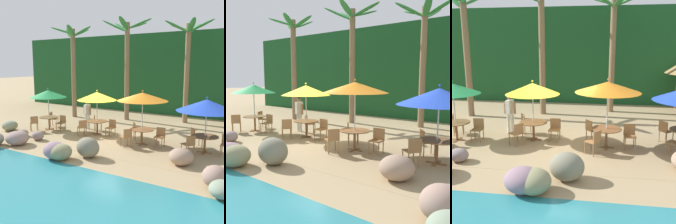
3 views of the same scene
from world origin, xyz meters
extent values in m
plane|color=tan|center=(0.00, 0.00, 0.00)|extent=(120.00, 120.00, 0.00)
cube|color=tan|center=(0.00, 0.00, 0.00)|extent=(18.00, 5.20, 0.01)
cube|color=#194C23|center=(0.00, 9.00, 3.00)|extent=(28.00, 2.40, 6.00)
ellipsoid|color=gray|center=(-5.83, -1.62, 0.28)|extent=(0.88, 0.87, 0.57)
ellipsoid|color=gray|center=(5.98, -3.75, 0.24)|extent=(0.76, 0.90, 0.48)
ellipsoid|color=gray|center=(-3.18, -3.29, 0.32)|extent=(1.08, 1.07, 0.64)
ellipsoid|color=gray|center=(-2.97, -2.22, 0.22)|extent=(0.64, 0.54, 0.45)
ellipsoid|color=gray|center=(0.69, -2.98, 0.41)|extent=(0.99, 0.80, 0.82)
ellipsoid|color=gray|center=(5.64, -3.13, 0.33)|extent=(0.78, 0.91, 0.66)
ellipsoid|color=gray|center=(-4.17, -2.15, 0.19)|extent=(0.65, 0.57, 0.38)
ellipsoid|color=#9A7D66|center=(4.16, -1.84, 0.32)|extent=(0.90, 0.94, 0.64)
ellipsoid|color=gray|center=(-0.04, -3.79, 0.32)|extent=(0.90, 0.91, 0.64)
ellipsoid|color=gray|center=(-0.33, -3.80, 0.34)|extent=(0.99, 0.91, 0.67)
cylinder|color=silver|center=(-4.12, -0.25, 1.08)|extent=(0.04, 0.04, 2.17)
cone|color=#238E47|center=(-4.12, -0.25, 2.07)|extent=(2.07, 2.07, 0.40)
sphere|color=#238E47|center=(-4.12, -0.25, 2.35)|extent=(0.07, 0.07, 0.07)
cube|color=brown|center=(-4.12, -0.25, 0.01)|extent=(0.60, 0.12, 0.03)
cube|color=brown|center=(-4.12, -0.25, 0.01)|extent=(0.12, 0.60, 0.03)
cylinder|color=brown|center=(-4.12, -0.25, 0.37)|extent=(0.09, 0.09, 0.71)
cylinder|color=brown|center=(-4.12, -0.25, 0.72)|extent=(1.10, 1.10, 0.03)
cylinder|color=#9E7042|center=(-3.08, -0.40, 0.23)|extent=(0.04, 0.04, 0.45)
cylinder|color=#9E7042|center=(-3.44, -0.41, 0.23)|extent=(0.04, 0.04, 0.45)
cylinder|color=#9E7042|center=(-3.10, -0.04, 0.23)|extent=(0.04, 0.04, 0.45)
cylinder|color=#9E7042|center=(-3.45, -0.05, 0.23)|extent=(0.04, 0.04, 0.45)
cube|color=#9E7042|center=(-3.27, -0.22, 0.47)|extent=(0.43, 0.43, 0.03)
cube|color=#9E7042|center=(-3.28, -0.02, 0.66)|extent=(0.42, 0.05, 0.42)
cylinder|color=#9E7042|center=(-4.37, 0.76, 0.23)|extent=(0.04, 0.04, 0.45)
cylinder|color=#9E7042|center=(-4.22, 0.44, 0.23)|extent=(0.04, 0.04, 0.45)
cylinder|color=#9E7042|center=(-4.70, 0.62, 0.23)|extent=(0.04, 0.04, 0.45)
cylinder|color=#9E7042|center=(-4.55, 0.29, 0.23)|extent=(0.04, 0.04, 0.45)
cube|color=#9E7042|center=(-4.46, 0.53, 0.47)|extent=(0.55, 0.55, 0.03)
cube|color=#9E7042|center=(-4.64, 0.45, 0.66)|extent=(0.20, 0.40, 0.42)
cylinder|color=#9E7042|center=(-4.85, -0.99, 0.23)|extent=(0.04, 0.04, 0.45)
cylinder|color=#9E7042|center=(-4.65, -0.70, 0.23)|extent=(0.04, 0.04, 0.45)
cylinder|color=#9E7042|center=(-4.56, -1.20, 0.23)|extent=(0.04, 0.04, 0.45)
cylinder|color=#9E7042|center=(-4.36, -0.90, 0.23)|extent=(0.04, 0.04, 0.45)
cube|color=#9E7042|center=(-4.61, -0.95, 0.47)|extent=(0.58, 0.58, 0.03)
cube|color=#9E7042|center=(-4.44, -1.06, 0.66)|extent=(0.27, 0.36, 0.42)
cylinder|color=silver|center=(-1.12, 0.27, 1.08)|extent=(0.04, 0.04, 2.16)
cone|color=yellow|center=(-1.12, 0.27, 2.06)|extent=(2.10, 2.10, 0.42)
sphere|color=yellow|center=(-1.12, 0.27, 2.35)|extent=(0.07, 0.07, 0.07)
cube|color=brown|center=(-1.12, 0.27, 0.01)|extent=(0.60, 0.12, 0.03)
cube|color=brown|center=(-1.12, 0.27, 0.01)|extent=(0.12, 0.60, 0.03)
cylinder|color=brown|center=(-1.12, 0.27, 0.37)|extent=(0.09, 0.09, 0.71)
cylinder|color=brown|center=(-1.12, 0.27, 0.72)|extent=(1.10, 1.10, 0.03)
cylinder|color=#9E7042|center=(-0.10, 0.05, 0.23)|extent=(0.04, 0.04, 0.45)
cylinder|color=#9E7042|center=(-0.45, 0.07, 0.23)|extent=(0.04, 0.04, 0.45)
cylinder|color=#9E7042|center=(-0.08, 0.41, 0.23)|extent=(0.04, 0.04, 0.45)
cylinder|color=#9E7042|center=(-0.44, 0.42, 0.23)|extent=(0.04, 0.04, 0.45)
cube|color=#9E7042|center=(-0.27, 0.24, 0.47)|extent=(0.44, 0.44, 0.03)
cube|color=#9E7042|center=(-0.26, 0.44, 0.66)|extent=(0.42, 0.05, 0.42)
cylinder|color=#9E7042|center=(-1.51, 1.24, 0.23)|extent=(0.04, 0.04, 0.45)
cylinder|color=#9E7042|center=(-1.32, 0.94, 0.23)|extent=(0.04, 0.04, 0.45)
cylinder|color=#9E7042|center=(-1.81, 1.05, 0.23)|extent=(0.04, 0.04, 0.45)
cylinder|color=#9E7042|center=(-1.62, 0.75, 0.23)|extent=(0.04, 0.04, 0.45)
cube|color=#9E7042|center=(-1.56, 1.00, 0.47)|extent=(0.58, 0.58, 0.03)
cube|color=#9E7042|center=(-1.73, 0.89, 0.66)|extent=(0.25, 0.38, 0.42)
cylinder|color=#9E7042|center=(-1.88, -0.45, 0.23)|extent=(0.04, 0.04, 0.45)
cylinder|color=#9E7042|center=(-1.66, -0.16, 0.23)|extent=(0.04, 0.04, 0.45)
cylinder|color=#9E7042|center=(-1.59, -0.66, 0.23)|extent=(0.04, 0.04, 0.45)
cylinder|color=#9E7042|center=(-1.38, -0.37, 0.23)|extent=(0.04, 0.04, 0.45)
cube|color=#9E7042|center=(-1.63, -0.41, 0.47)|extent=(0.59, 0.59, 0.03)
cube|color=#9E7042|center=(-1.47, -0.53, 0.66)|extent=(0.28, 0.36, 0.42)
cylinder|color=silver|center=(1.75, -0.20, 1.18)|extent=(0.04, 0.04, 2.36)
cone|color=orange|center=(1.75, -0.20, 2.26)|extent=(2.34, 2.34, 0.38)
sphere|color=orange|center=(1.75, -0.20, 2.52)|extent=(0.07, 0.07, 0.07)
cube|color=brown|center=(1.75, -0.20, 0.01)|extent=(0.60, 0.12, 0.03)
cube|color=brown|center=(1.75, -0.20, 0.01)|extent=(0.12, 0.60, 0.03)
cylinder|color=brown|center=(1.75, -0.20, 0.37)|extent=(0.09, 0.09, 0.71)
cylinder|color=brown|center=(1.75, -0.20, 0.72)|extent=(1.10, 1.10, 0.03)
cylinder|color=#9E7042|center=(2.79, -0.31, 0.23)|extent=(0.04, 0.04, 0.45)
cylinder|color=#9E7042|center=(2.43, -0.34, 0.23)|extent=(0.04, 0.04, 0.45)
cylinder|color=#9E7042|center=(2.76, 0.04, 0.23)|extent=(0.04, 0.04, 0.45)
cylinder|color=#9E7042|center=(2.41, 0.02, 0.23)|extent=(0.04, 0.04, 0.45)
cube|color=#9E7042|center=(2.60, -0.15, 0.47)|extent=(0.45, 0.45, 0.03)
cube|color=#9E7042|center=(2.58, 0.05, 0.66)|extent=(0.42, 0.06, 0.42)
cylinder|color=#9E7042|center=(1.26, 0.72, 0.23)|extent=(0.04, 0.04, 0.45)
cylinder|color=#9E7042|center=(1.48, 0.44, 0.23)|extent=(0.04, 0.04, 0.45)
cylinder|color=#9E7042|center=(0.97, 0.50, 0.23)|extent=(0.04, 0.04, 0.45)
cylinder|color=#9E7042|center=(1.19, 0.22, 0.23)|extent=(0.04, 0.04, 0.45)
cube|color=#9E7042|center=(1.22, 0.47, 0.47)|extent=(0.59, 0.59, 0.03)
cube|color=#9E7042|center=(1.07, 0.34, 0.66)|extent=(0.29, 0.35, 0.42)
cylinder|color=#9E7042|center=(1.03, -0.96, 0.23)|extent=(0.04, 0.04, 0.45)
cylinder|color=#9E7042|center=(1.23, -0.66, 0.23)|extent=(0.04, 0.04, 0.45)
cylinder|color=#9E7042|center=(1.33, -1.16, 0.23)|extent=(0.04, 0.04, 0.45)
cylinder|color=#9E7042|center=(1.53, -0.86, 0.23)|extent=(0.04, 0.04, 0.45)
cube|color=#9E7042|center=(1.28, -0.91, 0.47)|extent=(0.58, 0.58, 0.03)
cube|color=#9E7042|center=(1.44, -1.02, 0.66)|extent=(0.26, 0.37, 0.42)
cylinder|color=silver|center=(4.55, 0.06, 1.07)|extent=(0.04, 0.04, 2.14)
cone|color=blue|center=(4.55, 0.06, 2.04)|extent=(2.50, 2.50, 0.49)
sphere|color=blue|center=(4.55, 0.06, 2.36)|extent=(0.07, 0.07, 0.07)
cube|color=brown|center=(4.55, 0.06, 0.01)|extent=(0.60, 0.12, 0.03)
cube|color=brown|center=(4.55, 0.06, 0.01)|extent=(0.12, 0.60, 0.03)
cylinder|color=brown|center=(4.55, 0.06, 0.37)|extent=(0.09, 0.09, 0.71)
cylinder|color=brown|center=(4.55, 0.06, 0.72)|extent=(1.10, 1.10, 0.03)
cylinder|color=#9E7042|center=(5.23, -0.11, 0.23)|extent=(0.04, 0.04, 0.45)
cylinder|color=#9E7042|center=(5.22, 0.25, 0.23)|extent=(0.04, 0.04, 0.45)
cylinder|color=#9E7042|center=(4.08, 0.99, 0.23)|extent=(0.04, 0.04, 0.45)
cylinder|color=#9E7042|center=(4.29, 0.71, 0.23)|extent=(0.04, 0.04, 0.45)
cylinder|color=#9E7042|center=(3.79, 0.78, 0.23)|extent=(0.04, 0.04, 0.45)
cylinder|color=#9E7042|center=(4.01, 0.49, 0.23)|extent=(0.04, 0.04, 0.45)
cube|color=#9E7042|center=(4.04, 0.74, 0.47)|extent=(0.59, 0.59, 0.03)
cube|color=#9E7042|center=(3.88, 0.62, 0.66)|extent=(0.28, 0.36, 0.42)
cylinder|color=#9E7042|center=(3.78, -0.64, 0.23)|extent=(0.04, 0.04, 0.45)
cylinder|color=#9E7042|center=(4.00, -0.36, 0.23)|extent=(0.04, 0.04, 0.45)
cylinder|color=#9E7042|center=(4.06, -0.86, 0.23)|extent=(0.04, 0.04, 0.45)
cylinder|color=#9E7042|center=(4.28, -0.58, 0.23)|extent=(0.04, 0.04, 0.45)
cube|color=#9E7042|center=(4.03, -0.61, 0.47)|extent=(0.59, 0.59, 0.03)
cube|color=#9E7042|center=(4.18, -0.73, 0.66)|extent=(0.29, 0.35, 0.42)
cylinder|color=brown|center=(-5.43, 3.62, 3.05)|extent=(0.32, 0.32, 6.10)
ellipsoid|color=#2D7A38|center=(-4.68, 3.69, 5.91)|extent=(1.46, 0.49, 0.68)
ellipsoid|color=#2D7A38|center=(-5.25, 4.35, 5.91)|extent=(0.69, 1.47, 0.68)
ellipsoid|color=#2D7A38|center=(-6.07, 4.01, 5.84)|extent=(1.35, 1.01, 0.86)
ellipsoid|color=#2D7A38|center=(-5.99, 3.13, 5.97)|extent=(1.35, 1.24, 0.52)
ellipsoid|color=#2D7A38|center=(-5.08, 2.96, 5.93)|extent=(0.99, 1.45, 0.62)
cylinder|color=brown|center=(-1.73, 4.64, 3.19)|extent=(0.32, 0.32, 6.38)
ellipsoid|color=#2D7A38|center=(-0.87, 4.66, 6.23)|extent=(1.69, 0.40, 0.63)
ellipsoid|color=#2D7A38|center=(-1.39, 5.43, 6.24)|extent=(1.00, 1.69, 0.60)
ellipsoid|color=#2D7A38|center=(-2.48, 5.07, 6.18)|extent=(1.59, 1.12, 0.80)
ellipsoid|color=#2D7A38|center=(-2.51, 4.27, 6.16)|extent=(1.61, 1.01, 0.84)
ellipsoid|color=#2D7A38|center=(-1.54, 3.80, 6.21)|extent=(0.72, 1.70, 0.69)
cylinder|color=brown|center=(1.93, 5.75, 3.08)|extent=(0.32, 0.32, 6.17)
ellipsoid|color=#2D7A38|center=(2.74, 5.61, 5.98)|extent=(1.62, 0.63, 0.71)
ellipsoid|color=#2D7A38|center=(2.09, 6.56, 5.95)|extent=(0.65, 1.59, 0.79)
ellipsoid|color=#2D7A38|center=(1.19, 6.10, 6.02)|extent=(1.61, 1.02, 0.60)
ellipsoid|color=#2D7A38|center=(1.36, 5.16, 5.97)|extent=(1.35, 1.38, 0.73)
ellipsoid|color=#2D7A38|center=(2.31, 5.02, 5.96)|extent=(1.04, 1.55, 0.76)
cylinder|color=white|center=(-2.42, 1.03, 0.43)|extent=(0.13, 0.13, 0.86)
cylinder|color=white|center=(-2.24, 1.03, 0.43)|extent=(0.13, 0.13, 0.86)
cube|color=silver|center=(-2.33, 1.03, 1.15)|extent=(0.29, 0.38, 0.58)
cylinder|color=#9E7051|center=(-2.55, 1.03, 1.10)|extent=(0.08, 0.08, 0.50)
cylinder|color=#9E7051|center=(-2.11, 1.03, 1.10)|extent=(0.08, 0.08, 0.50)
sphere|color=#9E7051|center=(-2.33, 1.03, 1.56)|extent=(0.21, 0.21, 0.21)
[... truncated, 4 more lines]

